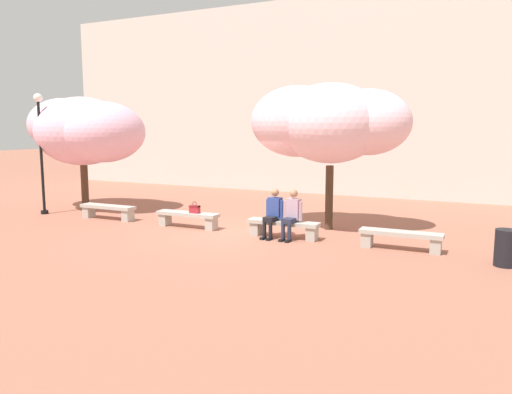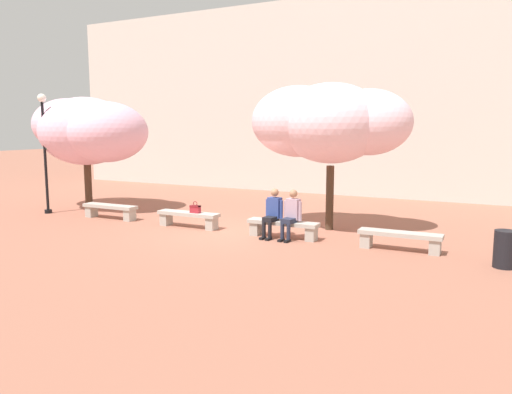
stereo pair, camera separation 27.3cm
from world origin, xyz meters
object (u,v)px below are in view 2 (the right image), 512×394
Objects in this scene: person_seated_right at (291,213)px; cherry_tree_secondary at (88,130)px; stone_bench_near_west at (188,217)px; stone_bench_near_east at (400,238)px; stone_bench_west_end at (110,209)px; lamp_post_with_banner at (45,142)px; stone_bench_center at (283,226)px; person_seated_left at (273,211)px; trash_bin at (505,249)px; cherry_tree_main at (328,123)px; handbag at (195,208)px.

cherry_tree_secondary is at bearing 171.76° from person_seated_right.
stone_bench_near_west and stone_bench_near_east have the same top height.
stone_bench_west_end is 3.34m from lamp_post_with_banner.
person_seated_left is (-0.27, -0.05, 0.39)m from stone_bench_center.
trash_bin is at bearing -3.25° from stone_bench_near_west.
cherry_tree_main is 0.98× the size of cherry_tree_secondary.
stone_bench_near_west is 3.01m from stone_bench_center.
person_seated_left is at bearing -0.53° from stone_bench_west_end.
lamp_post_with_banner reaches higher than stone_bench_near_west.
person_seated_left is 1.65× the size of trash_bin.
stone_bench_near_east is 11.81m from lamp_post_with_banner.
stone_bench_center is (3.01, 0.00, 0.00)m from stone_bench_near_west.
stone_bench_west_end is 9.02m from stone_bench_near_east.
handbag is at bearing -0.52° from stone_bench_west_end.
stone_bench_near_west is 2.47× the size of trash_bin.
lamp_post_with_banner is 13.98m from trash_bin.
stone_bench_center is 8.43m from cherry_tree_secondary.
cherry_tree_secondary is (-8.58, -0.49, -0.22)m from cherry_tree_main.
handbag is 0.07× the size of cherry_tree_secondary.
stone_bench_near_west is 5.99m from lamp_post_with_banner.
handbag is at bearing 1.44° from lamp_post_with_banner.
person_seated_left is 0.32× the size of lamp_post_with_banner.
trash_bin is (5.49, -0.41, -0.31)m from person_seated_left.
stone_bench_center is at bearing 1.18° from lamp_post_with_banner.
cherry_tree_main is at bearing 24.26° from stone_bench_near_west.
stone_bench_near_east is at bearing 0.87° from lamp_post_with_banner.
person_seated_left is 5.51m from trash_bin.
trash_bin is at bearing -3.15° from handbag.
cherry_tree_main is at bearing 13.81° from stone_bench_west_end.
stone_bench_near_east is 3.96m from cherry_tree_main.
stone_bench_center is at bearing 174.88° from trash_bin.
stone_bench_near_east is 5.69× the size of handbag.
stone_bench_center is at bearing 0.00° from stone_bench_west_end.
person_seated_right is (-2.75, -0.05, 0.39)m from stone_bench_near_east.
person_seated_right is at bearing -101.62° from cherry_tree_main.
cherry_tree_main is at bearing 62.51° from person_seated_left.
cherry_tree_main reaches higher than trash_bin.
person_seated_right reaches higher than trash_bin.
stone_bench_center is 5.24m from trash_bin.
stone_bench_near_west is 1.00× the size of stone_bench_center.
cherry_tree_secondary is at bearing 63.95° from lamp_post_with_banner.
cherry_tree_secondary is (-4.97, 1.14, 2.48)m from stone_bench_near_west.
person_seated_right is at bearing 175.23° from trash_bin.
cherry_tree_main is (0.60, 1.63, 2.70)m from stone_bench_center.
trash_bin is at bearing -1.20° from lamp_post_with_banner.
handbag is 6.15m from lamp_post_with_banner.
person_seated_right reaches higher than stone_bench_center.
person_seated_right is 8.57m from cherry_tree_secondary.
handbag is 5.80m from cherry_tree_secondary.
stone_bench_center is 0.43× the size of cherry_tree_main.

